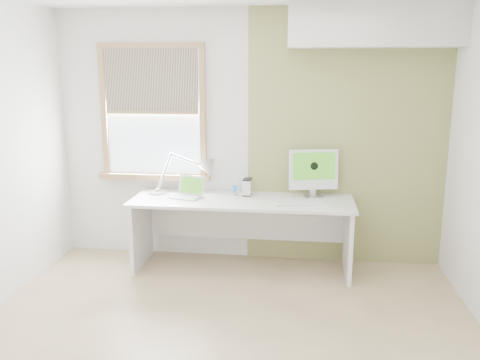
% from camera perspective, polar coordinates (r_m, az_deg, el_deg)
% --- Properties ---
extents(room, '(4.04, 3.54, 2.64)m').
position_cam_1_polar(room, '(3.52, -2.08, 1.09)').
color(room, tan).
rests_on(room, ground).
extents(accent_wall, '(2.00, 0.02, 2.60)m').
position_cam_1_polar(accent_wall, '(5.22, 11.95, 4.56)').
color(accent_wall, '#91884F').
rests_on(accent_wall, room).
extents(soffit, '(1.60, 0.40, 0.42)m').
position_cam_1_polar(soffit, '(5.04, 15.06, 16.68)').
color(soffit, white).
rests_on(soffit, room).
extents(window, '(1.20, 0.14, 1.42)m').
position_cam_1_polar(window, '(5.37, -9.86, 7.50)').
color(window, '#A2794F').
rests_on(window, room).
extents(desk, '(2.20, 0.70, 0.73)m').
position_cam_1_polar(desk, '(5.10, 0.31, -4.15)').
color(desk, white).
rests_on(desk, room).
extents(desk_lamp, '(0.78, 0.35, 0.43)m').
position_cam_1_polar(desk_lamp, '(5.21, -4.73, 0.94)').
color(desk_lamp, silver).
rests_on(desk_lamp, desk).
extents(laptop, '(0.35, 0.32, 0.21)m').
position_cam_1_polar(laptop, '(5.10, -5.84, -1.36)').
color(laptop, silver).
rests_on(laptop, desk).
extents(phone_dock, '(0.07, 0.07, 0.12)m').
position_cam_1_polar(phone_dock, '(5.15, -0.59, -1.37)').
color(phone_dock, silver).
rests_on(phone_dock, desk).
extents(external_drive, '(0.09, 0.14, 0.17)m').
position_cam_1_polar(external_drive, '(5.13, 0.84, -0.80)').
color(external_drive, silver).
rests_on(external_drive, desk).
extents(imac, '(0.50, 0.21, 0.48)m').
position_cam_1_polar(imac, '(5.09, 8.32, 1.08)').
color(imac, silver).
rests_on(imac, desk).
extents(keyboard, '(0.47, 0.19, 0.02)m').
position_cam_1_polar(keyboard, '(4.82, 7.14, -2.70)').
color(keyboard, white).
rests_on(keyboard, desk).
extents(mouse, '(0.08, 0.11, 0.03)m').
position_cam_1_polar(mouse, '(4.77, 4.46, -2.76)').
color(mouse, white).
rests_on(mouse, desk).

